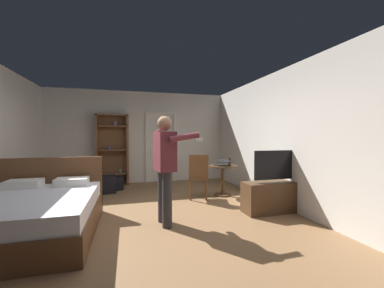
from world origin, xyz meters
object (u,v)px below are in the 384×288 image
(bed, at_px, (35,215))
(bookshelf, at_px, (113,147))
(wooden_chair, at_px, (198,175))
(person_blue_shirt, at_px, (165,161))
(suitcase_dark, at_px, (112,183))
(laptop, at_px, (223,164))
(side_table, at_px, (223,175))
(tv_flatscreen, at_px, (276,194))
(bottle_on_table, at_px, (230,162))
(suitcase_small, at_px, (103,185))

(bed, distance_m, bookshelf, 3.50)
(wooden_chair, bearing_deg, person_blue_shirt, -126.42)
(suitcase_dark, bearing_deg, laptop, -38.28)
(bed, height_order, side_table, bed)
(tv_flatscreen, height_order, suitcase_dark, tv_flatscreen)
(person_blue_shirt, bearing_deg, wooden_chair, 53.58)
(side_table, distance_m, bottle_on_table, 0.36)
(tv_flatscreen, bearing_deg, bed, -179.46)
(bed, relative_size, suitcase_dark, 3.71)
(bookshelf, bearing_deg, side_table, -36.93)
(bookshelf, distance_m, laptop, 3.21)
(laptop, bearing_deg, suitcase_small, 159.43)
(laptop, height_order, suitcase_dark, laptop)
(bookshelf, relative_size, person_blue_shirt, 1.17)
(tv_flatscreen, relative_size, suitcase_small, 2.19)
(bookshelf, height_order, person_blue_shirt, bookshelf)
(laptop, bearing_deg, wooden_chair, -167.70)
(bookshelf, xyz_separation_m, suitcase_small, (-0.18, -0.94, -0.86))
(bottle_on_table, height_order, suitcase_small, bottle_on_table)
(bed, xyz_separation_m, person_blue_shirt, (1.82, -0.04, 0.69))
(side_table, distance_m, laptop, 0.28)
(person_blue_shirt, bearing_deg, bottle_on_table, 38.34)
(side_table, relative_size, person_blue_shirt, 0.41)
(bookshelf, relative_size, suitcase_dark, 3.72)
(bookshelf, xyz_separation_m, side_table, (2.55, -1.92, -0.60))
(side_table, bearing_deg, tv_flatscreen, -70.30)
(bookshelf, xyz_separation_m, wooden_chair, (1.90, -2.09, -0.53))
(bed, distance_m, suitcase_small, 2.46)
(bottle_on_table, relative_size, suitcase_small, 0.39)
(bookshelf, bearing_deg, person_blue_shirt, -73.82)
(side_table, height_order, bottle_on_table, bottle_on_table)
(wooden_chair, xyz_separation_m, suitcase_dark, (-1.89, 1.40, -0.37))
(side_table, distance_m, suitcase_dark, 2.84)
(bottle_on_table, bearing_deg, person_blue_shirt, -141.66)
(person_blue_shirt, bearing_deg, suitcase_dark, 109.95)
(bed, bearing_deg, tv_flatscreen, 0.54)
(bed, bearing_deg, person_blue_shirt, -1.31)
(laptop, xyz_separation_m, suitcase_small, (-2.70, 1.01, -0.54))
(bed, bearing_deg, bookshelf, 75.61)
(bottle_on_table, distance_m, suitcase_small, 3.11)
(bottle_on_table, bearing_deg, side_table, 150.26)
(side_table, xyz_separation_m, person_blue_shirt, (-1.58, -1.44, 0.52))
(laptop, distance_m, person_blue_shirt, 2.10)
(bookshelf, height_order, bottle_on_table, bookshelf)
(suitcase_small, bearing_deg, person_blue_shirt, -71.92)
(tv_flatscreen, bearing_deg, suitcase_dark, 139.54)
(bottle_on_table, bearing_deg, laptop, 167.10)
(laptop, relative_size, suitcase_small, 0.66)
(laptop, xyz_separation_m, wooden_chair, (-0.62, -0.14, -0.21))
(tv_flatscreen, distance_m, side_table, 1.45)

